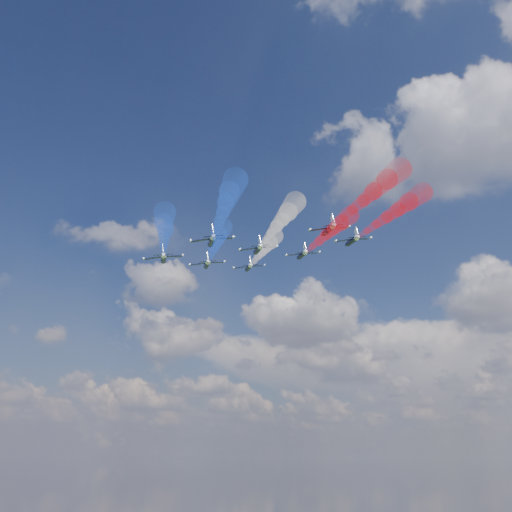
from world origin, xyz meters
The scene contains 16 objects.
jet_lead centered at (-5.80, 19.82, 176.46)m, with size 8.55×10.69×2.85m, color black, non-canonical shape.
trail_lead centered at (8.89, 4.49, 173.68)m, with size 3.56×33.38×3.56m, color white, non-canonical shape.
jet_inner_left centered at (-4.94, 1.60, 172.41)m, with size 8.55×10.69×2.85m, color black, non-canonical shape.
trail_inner_left centered at (9.75, -13.73, 169.64)m, with size 3.56×33.38×3.56m, color blue, non-canonical shape.
jet_inner_right centered at (12.93, 15.73, 175.25)m, with size 8.55×10.69×2.85m, color black, non-canonical shape.
trail_inner_right centered at (27.62, 0.39, 172.48)m, with size 3.56×33.38×3.56m, color red, non-canonical shape.
jet_outer_left centered at (-2.75, -15.40, 168.88)m, with size 8.55×10.69×2.85m, color black, non-canonical shape.
trail_outer_left centered at (11.93, -30.73, 166.11)m, with size 3.56×33.38×3.56m, color blue, non-canonical shape.
jet_center_third centered at (11.89, -1.48, 171.95)m, with size 8.55×10.69×2.85m, color black, non-canonical shape.
trail_center_third centered at (26.57, -16.82, 169.18)m, with size 3.56×33.38×3.56m, color white, non-canonical shape.
jet_outer_right centered at (27.26, 13.62, 175.24)m, with size 8.55×10.69×2.85m, color black, non-canonical shape.
trail_outer_right centered at (41.95, -1.71, 172.47)m, with size 3.56×33.38×3.56m, color red, non-canonical shape.
jet_rear_left centered at (13.26, -19.02, 168.46)m, with size 8.55×10.69×2.85m, color black, non-canonical shape.
trail_rear_left centered at (27.94, -34.36, 165.68)m, with size 3.56×33.38×3.56m, color blue, non-canonical shape.
jet_rear_right centered at (29.24, -1.37, 172.76)m, with size 8.55×10.69×2.85m, color black, non-canonical shape.
trail_rear_right centered at (43.93, -16.70, 169.98)m, with size 3.56×33.38×3.56m, color red, non-canonical shape.
Camera 1 is at (82.58, -103.72, 128.88)m, focal length 42.44 mm.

